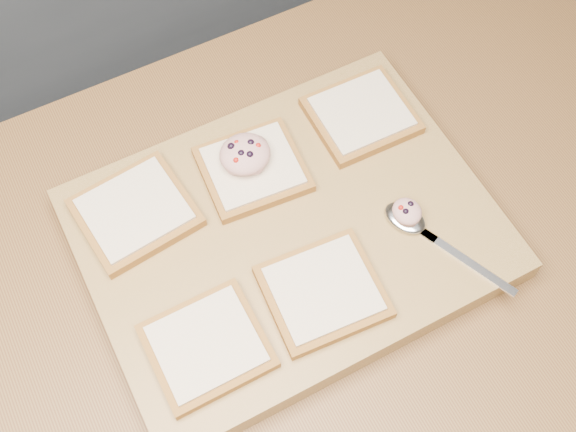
{
  "coord_description": "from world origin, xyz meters",
  "views": [
    {
      "loc": [
        -0.17,
        -0.3,
        1.71
      ],
      "look_at": [
        0.02,
        0.05,
        0.97
      ],
      "focal_mm": 45.0,
      "sensor_mm": 36.0,
      "label": 1
    }
  ],
  "objects_px": {
    "cutting_board": "(288,234)",
    "spoon": "(414,224)",
    "bread_far_center": "(253,169)",
    "tuna_salad_dollop": "(245,154)"
  },
  "relations": [
    {
      "from": "cutting_board",
      "to": "bread_far_center",
      "type": "height_order",
      "value": "bread_far_center"
    },
    {
      "from": "cutting_board",
      "to": "bread_far_center",
      "type": "bearing_deg",
      "value": 91.97
    },
    {
      "from": "cutting_board",
      "to": "spoon",
      "type": "xyz_separation_m",
      "value": [
        0.14,
        -0.07,
        0.02
      ]
    },
    {
      "from": "tuna_salad_dollop",
      "to": "spoon",
      "type": "height_order",
      "value": "tuna_salad_dollop"
    },
    {
      "from": "bread_far_center",
      "to": "spoon",
      "type": "height_order",
      "value": "bread_far_center"
    },
    {
      "from": "cutting_board",
      "to": "bread_far_center",
      "type": "relative_size",
      "value": 3.66
    },
    {
      "from": "cutting_board",
      "to": "tuna_salad_dollop",
      "type": "relative_size",
      "value": 7.62
    },
    {
      "from": "cutting_board",
      "to": "spoon",
      "type": "height_order",
      "value": "spoon"
    },
    {
      "from": "cutting_board",
      "to": "spoon",
      "type": "distance_m",
      "value": 0.15
    },
    {
      "from": "bread_far_center",
      "to": "tuna_salad_dollop",
      "type": "distance_m",
      "value": 0.03
    }
  ]
}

